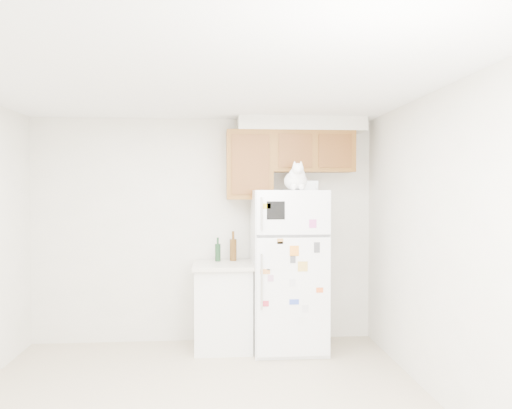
{
  "coord_description": "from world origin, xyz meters",
  "views": [
    {
      "loc": [
        0.13,
        -3.64,
        1.69
      ],
      "look_at": [
        0.55,
        1.55,
        1.55
      ],
      "focal_mm": 35.0,
      "sensor_mm": 36.0,
      "label": 1
    }
  ],
  "objects": [
    {
      "name": "bottle_amber",
      "position": [
        0.32,
        1.85,
        1.08
      ],
      "size": [
        0.08,
        0.08,
        0.33
      ],
      "primitive_type": null,
      "color": "#593814",
      "rests_on": "base_counter"
    },
    {
      "name": "storage_box_front",
      "position": [
        1.07,
        1.45,
        1.74
      ],
      "size": [
        0.16,
        0.12,
        0.09
      ],
      "primitive_type": "cube",
      "rotation": [
        0.0,
        0.0,
        0.05
      ],
      "color": "white",
      "rests_on": "refrigerator"
    },
    {
      "name": "cat",
      "position": [
        0.95,
        1.4,
        1.81
      ],
      "size": [
        0.29,
        0.42,
        0.3
      ],
      "color": "white",
      "rests_on": "refrigerator"
    },
    {
      "name": "bottle_green",
      "position": [
        0.15,
        1.83,
        1.05
      ],
      "size": [
        0.06,
        0.06,
        0.26
      ],
      "primitive_type": null,
      "color": "#19381E",
      "rests_on": "base_counter"
    },
    {
      "name": "refrigerator",
      "position": [
        0.9,
        1.61,
        0.85
      ],
      "size": [
        0.76,
        0.78,
        1.7
      ],
      "color": "white",
      "rests_on": "ground_plane"
    },
    {
      "name": "storage_box_back",
      "position": [
        1.13,
        1.63,
        1.75
      ],
      "size": [
        0.2,
        0.16,
        0.1
      ],
      "primitive_type": "cube",
      "rotation": [
        0.0,
        0.0,
        -0.15
      ],
      "color": "white",
      "rests_on": "refrigerator"
    },
    {
      "name": "base_counter",
      "position": [
        0.21,
        1.68,
        0.46
      ],
      "size": [
        0.64,
        0.64,
        0.92
      ],
      "color": "white",
      "rests_on": "ground_plane"
    },
    {
      "name": "room_shell",
      "position": [
        0.12,
        0.24,
        1.67
      ],
      "size": [
        3.84,
        4.04,
        2.52
      ],
      "color": "silver",
      "rests_on": "ground_plane"
    }
  ]
}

